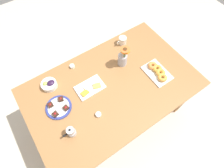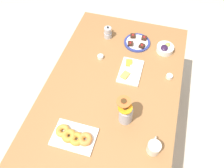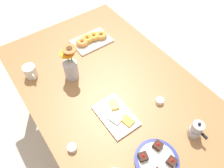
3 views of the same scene
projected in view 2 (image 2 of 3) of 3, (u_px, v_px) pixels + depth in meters
name	position (u px, v px, depth m)	size (l,w,h in m)	color
ground_plane	(112.00, 128.00, 2.24)	(6.00, 6.00, 0.00)	beige
dining_table	(112.00, 93.00, 1.71)	(1.60, 1.00, 0.74)	#9E6B3D
coffee_mug	(154.00, 148.00, 1.33)	(0.12, 0.08, 0.09)	silver
grape_bowl	(165.00, 48.00, 1.83)	(0.14, 0.14, 0.07)	white
cheese_platter	(130.00, 71.00, 1.72)	(0.26, 0.17, 0.03)	white
croissant_platter	(74.00, 136.00, 1.39)	(0.19, 0.28, 0.05)	white
jam_cup_honey	(100.00, 57.00, 1.80)	(0.05, 0.05, 0.03)	white
jam_cup_berry	(169.00, 76.00, 1.68)	(0.05, 0.05, 0.03)	white
dessert_plate	(137.00, 42.00, 1.90)	(0.23, 0.23, 0.05)	navy
flower_vase	(125.00, 114.00, 1.42)	(0.11, 0.11, 0.24)	#B2B2BC
moka_pot	(108.00, 33.00, 1.91)	(0.11, 0.07, 0.12)	#B7B7BC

